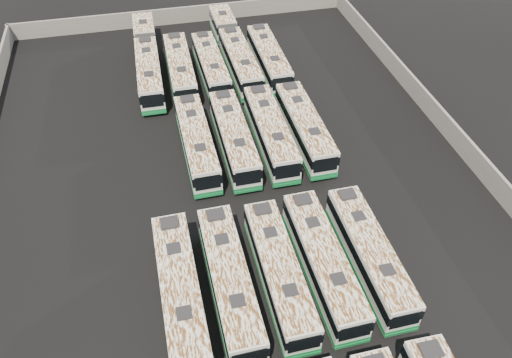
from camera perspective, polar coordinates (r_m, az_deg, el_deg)
name	(u,v)px	position (r m, az deg, el deg)	size (l,w,h in m)	color
ground	(237,208)	(42.75, -2.14, -3.32)	(140.00, 140.00, 0.00)	black
perimeter_wall	(237,199)	(41.96, -2.18, -2.28)	(45.20, 73.20, 2.20)	slate
bus_midfront_far_left	(181,292)	(35.57, -8.61, -12.63)	(2.74, 12.33, 3.47)	silver
bus_midfront_left	(230,281)	(35.77, -3.01, -11.58)	(2.72, 12.21, 3.43)	silver
bus_midfront_center	(279,272)	(36.27, 2.65, -10.59)	(2.57, 11.88, 3.34)	silver
bus_midfront_right	(323,262)	(37.07, 7.66, -9.37)	(2.75, 12.11, 3.40)	silver
bus_midfront_far_right	(369,254)	(38.17, 12.81, -8.37)	(2.58, 11.81, 3.32)	silver
bus_midback_left	(197,142)	(46.91, -6.79, 4.20)	(2.73, 12.12, 3.41)	silver
bus_midback_center	(234,138)	(47.14, -2.54, 4.75)	(2.65, 12.26, 3.45)	silver
bus_midback_right	(270,132)	(47.78, 1.66, 5.39)	(2.66, 12.32, 3.47)	silver
bus_midback_far_right	(305,127)	(48.63, 5.57, 5.91)	(2.64, 12.16, 3.42)	silver
bus_back_far_left	(148,59)	(60.75, -12.28, 13.26)	(2.90, 18.88, 3.42)	silver
bus_back_left	(180,69)	(58.11, -8.66, 12.33)	(2.72, 12.22, 3.43)	silver
bus_back_center	(211,66)	(58.38, -5.16, 12.74)	(2.72, 11.82, 3.32)	silver
bus_back_right	(234,49)	(61.58, -2.51, 14.64)	(2.86, 19.04, 3.45)	silver
bus_back_far_right	(269,59)	(59.54, 1.48, 13.60)	(2.63, 12.13, 3.41)	silver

